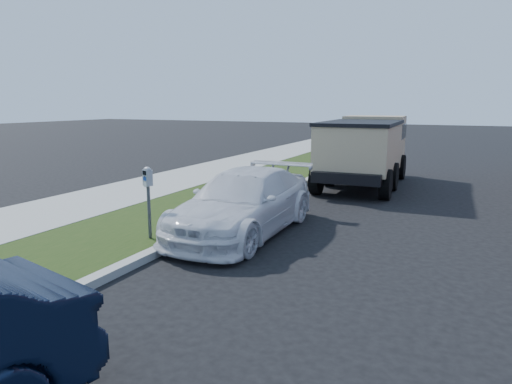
% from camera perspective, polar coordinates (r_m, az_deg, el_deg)
% --- Properties ---
extents(ground, '(120.00, 120.00, 0.00)m').
position_cam_1_polar(ground, '(8.96, 5.48, -8.14)').
color(ground, black).
rests_on(ground, ground).
extents(streetside, '(6.12, 50.00, 0.15)m').
position_cam_1_polar(streetside, '(13.34, -14.57, -1.74)').
color(streetside, gray).
rests_on(streetside, ground).
extents(parking_meter, '(0.24, 0.21, 1.51)m').
position_cam_1_polar(parking_meter, '(9.69, -13.35, 0.64)').
color(parking_meter, '#3F4247').
rests_on(parking_meter, ground).
extents(white_wagon, '(2.02, 4.94, 1.43)m').
position_cam_1_polar(white_wagon, '(10.38, -1.57, -1.31)').
color(white_wagon, white).
rests_on(white_wagon, ground).
extents(dump_truck, '(2.67, 6.31, 2.44)m').
position_cam_1_polar(dump_truck, '(17.09, 13.52, 5.49)').
color(dump_truck, black).
rests_on(dump_truck, ground).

